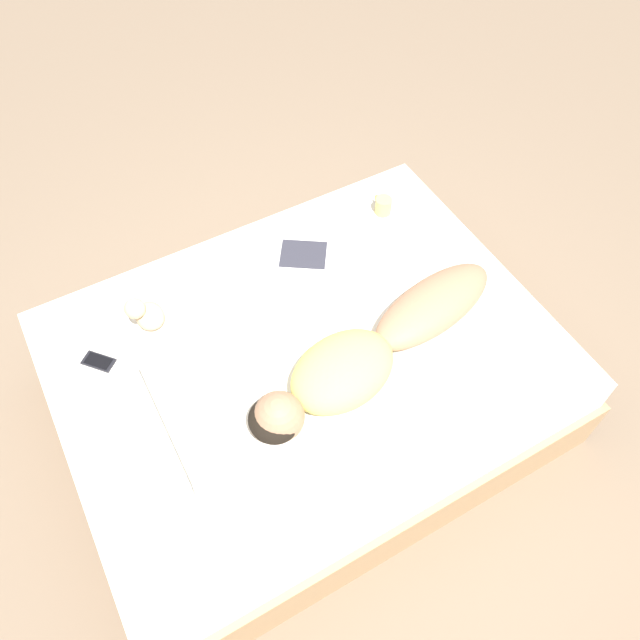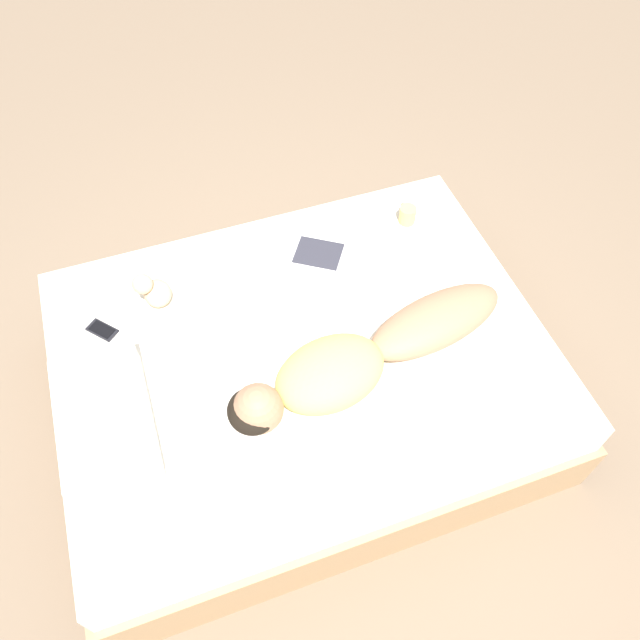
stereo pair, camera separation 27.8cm
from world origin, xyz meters
name	(u,v)px [view 1 (the left image)]	position (x,y,z in m)	size (l,w,h in m)	color
ground_plane	(308,406)	(0.00, 0.00, 0.00)	(12.00, 12.00, 0.00)	#7A6651
bed	(307,379)	(0.00, 0.00, 0.26)	(1.68, 2.20, 0.53)	tan
person	(368,352)	(-0.20, -0.19, 0.62)	(0.51, 1.36, 0.21)	#A37556
open_magazine	(301,276)	(0.38, -0.18, 0.54)	(0.64, 0.58, 0.01)	white
coffee_mug	(383,205)	(0.55, -0.75, 0.58)	(0.12, 0.09, 0.09)	tan
cell_phone	(99,361)	(0.38, 0.82, 0.54)	(0.15, 0.15, 0.01)	black
plush_toy	(146,314)	(0.46, 0.56, 0.62)	(0.14, 0.16, 0.19)	#D1B289
pillow	(124,452)	(-0.12, 0.86, 0.61)	(0.59, 0.34, 0.15)	white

